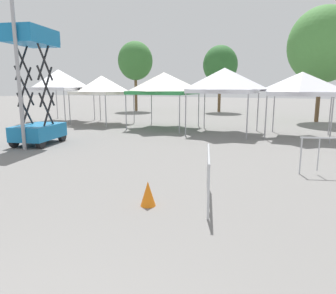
{
  "coord_description": "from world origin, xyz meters",
  "views": [
    {
      "loc": [
        2.29,
        -0.87,
        2.45
      ],
      "look_at": [
        -0.12,
        4.57,
        1.3
      ],
      "focal_mm": 33.63,
      "sensor_mm": 36.0,
      "label": 1
    }
  ],
  "objects_px": {
    "light_pole_near_lift": "(14,30)",
    "scissor_lift": "(37,112)",
    "canopy_tent_center": "(302,84)",
    "crowd_barrier_mid_lot": "(208,167)",
    "canopy_tent_right_of_center": "(102,85)",
    "canopy_tent_behind_center": "(164,83)",
    "canopy_tent_left_of_center": "(224,81)",
    "canopy_tent_behind_left": "(59,80)",
    "tree_behind_tents_right": "(135,61)",
    "tree_behind_tents_left": "(323,45)",
    "tree_behind_tents_center": "(220,65)",
    "traffic_cone_lot_center": "(148,194)"
  },
  "relations": [
    {
      "from": "canopy_tent_center",
      "to": "crowd_barrier_mid_lot",
      "type": "height_order",
      "value": "canopy_tent_center"
    },
    {
      "from": "canopy_tent_behind_left",
      "to": "crowd_barrier_mid_lot",
      "type": "relative_size",
      "value": 1.86
    },
    {
      "from": "canopy_tent_behind_center",
      "to": "crowd_barrier_mid_lot",
      "type": "relative_size",
      "value": 1.71
    },
    {
      "from": "light_pole_near_lift",
      "to": "crowd_barrier_mid_lot",
      "type": "bearing_deg",
      "value": -17.0
    },
    {
      "from": "canopy_tent_center",
      "to": "tree_behind_tents_center",
      "type": "height_order",
      "value": "tree_behind_tents_center"
    },
    {
      "from": "tree_behind_tents_center",
      "to": "traffic_cone_lot_center",
      "type": "height_order",
      "value": "tree_behind_tents_center"
    },
    {
      "from": "tree_behind_tents_left",
      "to": "traffic_cone_lot_center",
      "type": "xyz_separation_m",
      "value": [
        -3.5,
        -18.92,
        -4.92
      ]
    },
    {
      "from": "canopy_tent_behind_center",
      "to": "canopy_tent_left_of_center",
      "type": "distance_m",
      "value": 3.8
    },
    {
      "from": "canopy_tent_center",
      "to": "light_pole_near_lift",
      "type": "xyz_separation_m",
      "value": [
        -9.77,
        -7.73,
        1.92
      ]
    },
    {
      "from": "canopy_tent_right_of_center",
      "to": "light_pole_near_lift",
      "type": "xyz_separation_m",
      "value": [
        2.29,
        -8.49,
        1.96
      ]
    },
    {
      "from": "canopy_tent_behind_center",
      "to": "light_pole_near_lift",
      "type": "relative_size",
      "value": 0.44
    },
    {
      "from": "canopy_tent_right_of_center",
      "to": "canopy_tent_center",
      "type": "relative_size",
      "value": 1.07
    },
    {
      "from": "tree_behind_tents_center",
      "to": "light_pole_near_lift",
      "type": "bearing_deg",
      "value": -95.69
    },
    {
      "from": "canopy_tent_right_of_center",
      "to": "canopy_tent_center",
      "type": "distance_m",
      "value": 12.08
    },
    {
      "from": "light_pole_near_lift",
      "to": "crowd_barrier_mid_lot",
      "type": "height_order",
      "value": "light_pole_near_lift"
    },
    {
      "from": "canopy_tent_behind_left",
      "to": "light_pole_near_lift",
      "type": "distance_m",
      "value": 10.49
    },
    {
      "from": "tree_behind_tents_right",
      "to": "light_pole_near_lift",
      "type": "bearing_deg",
      "value": -72.92
    },
    {
      "from": "canopy_tent_right_of_center",
      "to": "tree_behind_tents_right",
      "type": "relative_size",
      "value": 0.49
    },
    {
      "from": "tree_behind_tents_center",
      "to": "tree_behind_tents_left",
      "type": "distance_m",
      "value": 10.44
    },
    {
      "from": "canopy_tent_behind_left",
      "to": "traffic_cone_lot_center",
      "type": "xyz_separation_m",
      "value": [
        13.13,
        -11.85,
        -2.63
      ]
    },
    {
      "from": "tree_behind_tents_left",
      "to": "crowd_barrier_mid_lot",
      "type": "bearing_deg",
      "value": -97.71
    },
    {
      "from": "canopy_tent_left_of_center",
      "to": "tree_behind_tents_center",
      "type": "distance_m",
      "value": 14.54
    },
    {
      "from": "tree_behind_tents_right",
      "to": "canopy_tent_right_of_center",
      "type": "bearing_deg",
      "value": -71.4
    },
    {
      "from": "canopy_tent_behind_center",
      "to": "canopy_tent_left_of_center",
      "type": "bearing_deg",
      "value": -9.41
    },
    {
      "from": "canopy_tent_behind_center",
      "to": "tree_behind_tents_left",
      "type": "relative_size",
      "value": 0.45
    },
    {
      "from": "canopy_tent_left_of_center",
      "to": "scissor_lift",
      "type": "distance_m",
      "value": 9.21
    },
    {
      "from": "canopy_tent_behind_left",
      "to": "canopy_tent_left_of_center",
      "type": "distance_m",
      "value": 11.99
    },
    {
      "from": "canopy_tent_right_of_center",
      "to": "canopy_tent_left_of_center",
      "type": "height_order",
      "value": "canopy_tent_left_of_center"
    },
    {
      "from": "canopy_tent_left_of_center",
      "to": "tree_behind_tents_right",
      "type": "xyz_separation_m",
      "value": [
        -12.01,
        11.81,
        2.19
      ]
    },
    {
      "from": "canopy_tent_left_of_center",
      "to": "canopy_tent_behind_left",
      "type": "bearing_deg",
      "value": 175.58
    },
    {
      "from": "canopy_tent_right_of_center",
      "to": "scissor_lift",
      "type": "bearing_deg",
      "value": -75.41
    },
    {
      "from": "canopy_tent_behind_center",
      "to": "tree_behind_tents_center",
      "type": "relative_size",
      "value": 0.55
    },
    {
      "from": "canopy_tent_behind_left",
      "to": "canopy_tent_right_of_center",
      "type": "xyz_separation_m",
      "value": [
        3.62,
        -0.03,
        -0.37
      ]
    },
    {
      "from": "canopy_tent_center",
      "to": "tree_behind_tents_center",
      "type": "distance_m",
      "value": 15.85
    },
    {
      "from": "scissor_lift",
      "to": "tree_behind_tents_left",
      "type": "relative_size",
      "value": 0.62
    },
    {
      "from": "canopy_tent_right_of_center",
      "to": "canopy_tent_left_of_center",
      "type": "bearing_deg",
      "value": -6.12
    },
    {
      "from": "crowd_barrier_mid_lot",
      "to": "traffic_cone_lot_center",
      "type": "height_order",
      "value": "crowd_barrier_mid_lot"
    },
    {
      "from": "scissor_lift",
      "to": "light_pole_near_lift",
      "type": "height_order",
      "value": "light_pole_near_lift"
    },
    {
      "from": "canopy_tent_behind_center",
      "to": "canopy_tent_center",
      "type": "xyz_separation_m",
      "value": [
        7.47,
        -0.49,
        -0.05
      ]
    },
    {
      "from": "canopy_tent_behind_left",
      "to": "tree_behind_tents_center",
      "type": "distance_m",
      "value": 15.35
    },
    {
      "from": "canopy_tent_left_of_center",
      "to": "canopy_tent_center",
      "type": "relative_size",
      "value": 1.08
    },
    {
      "from": "canopy_tent_left_of_center",
      "to": "tree_behind_tents_left",
      "type": "relative_size",
      "value": 0.44
    },
    {
      "from": "canopy_tent_behind_left",
      "to": "canopy_tent_right_of_center",
      "type": "relative_size",
      "value": 1.12
    },
    {
      "from": "canopy_tent_right_of_center",
      "to": "tree_behind_tents_left",
      "type": "xyz_separation_m",
      "value": [
        13.01,
        7.1,
        2.65
      ]
    },
    {
      "from": "canopy_tent_behind_left",
      "to": "canopy_tent_right_of_center",
      "type": "bearing_deg",
      "value": -0.46
    },
    {
      "from": "canopy_tent_behind_center",
      "to": "tree_behind_tents_center",
      "type": "bearing_deg",
      "value": 90.66
    },
    {
      "from": "light_pole_near_lift",
      "to": "scissor_lift",
      "type": "bearing_deg",
      "value": 108.31
    },
    {
      "from": "canopy_tent_behind_left",
      "to": "canopy_tent_behind_center",
      "type": "relative_size",
      "value": 1.08
    },
    {
      "from": "tree_behind_tents_left",
      "to": "canopy_tent_behind_center",
      "type": "bearing_deg",
      "value": -138.81
    },
    {
      "from": "light_pole_near_lift",
      "to": "crowd_barrier_mid_lot",
      "type": "relative_size",
      "value": 3.89
    }
  ]
}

